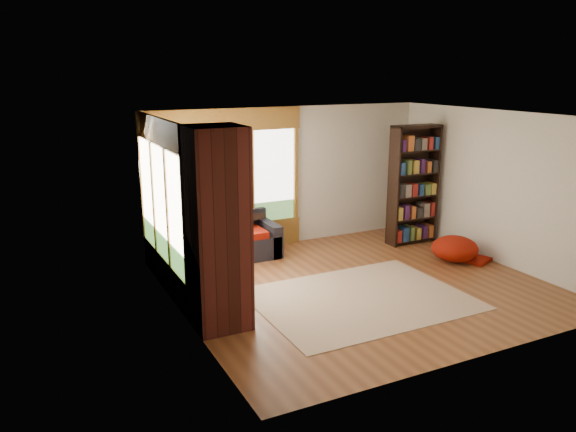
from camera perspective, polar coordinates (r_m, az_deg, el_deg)
name	(u,v)px	position (r m, az deg, el deg)	size (l,w,h in m)	color
floor	(359,286)	(8.84, 7.25, -7.02)	(5.50, 5.50, 0.00)	brown
ceiling	(365,116)	(8.24, 7.83, 10.03)	(5.50, 5.50, 0.00)	white
wall_back	(288,176)	(10.57, 0.00, 4.04)	(5.50, 0.04, 2.60)	silver
wall_front	(488,251)	(6.60, 19.64, -3.38)	(5.50, 0.04, 2.60)	silver
wall_left	(182,226)	(7.32, -10.70, -1.02)	(0.04, 5.00, 2.60)	silver
wall_right	(497,188)	(10.21, 20.51, 2.72)	(0.04, 5.00, 2.60)	silver
windows_back	(228,179)	(10.07, -6.07, 3.71)	(2.82, 0.10, 1.90)	olive
windows_left	(161,203)	(8.45, -12.75, 1.31)	(0.10, 2.62, 1.90)	olive
roller_blind	(149,167)	(9.17, -13.96, 4.83)	(0.03, 0.72, 0.90)	gray
brick_chimney	(217,230)	(7.10, -7.21, -1.37)	(0.70, 0.70, 2.60)	#471914
sectional_sofa	(204,254)	(9.39, -8.58, -3.79)	(2.20, 2.20, 0.80)	black
area_rug	(360,299)	(8.34, 7.36, -8.34)	(3.03, 2.32, 0.01)	beige
bookshelf	(414,185)	(10.88, 12.64, 3.08)	(0.97, 0.32, 2.26)	black
pouf	(455,248)	(10.23, 16.59, -3.13)	(0.80, 0.80, 0.43)	maroon
dog_tan	(216,216)	(9.63, -7.38, -0.01)	(1.17, 1.14, 0.58)	brown
dog_brindle	(185,239)	(8.62, -10.39, -2.34)	(0.78, 0.93, 0.45)	black
throw_pillows	(202,224)	(9.40, -8.74, -0.83)	(1.98, 1.68, 0.45)	black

